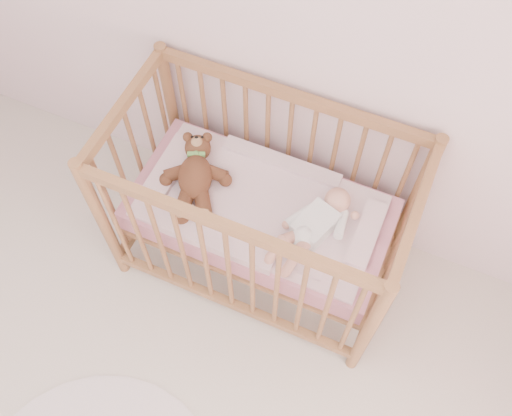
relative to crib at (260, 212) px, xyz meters
The scene contains 6 objects.
wall_back 0.96m from the crib, 114.71° to the left, with size 4.00×0.02×2.70m, color white.
crib is the anchor object (origin of this frame).
mattress 0.01m from the crib, ahead, with size 1.22×0.62×0.13m, color pink.
blanket 0.06m from the crib, ahead, with size 1.10×0.58×0.06m, color pink, non-canonical shape.
baby 0.31m from the crib, ahead, with size 0.26×0.53×0.13m, color white, non-canonical shape.
teddy_bear 0.35m from the crib, behind, with size 0.35×0.50×0.14m, color brown, non-canonical shape.
Camera 1 is at (0.70, 0.36, 2.85)m, focal length 40.00 mm.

